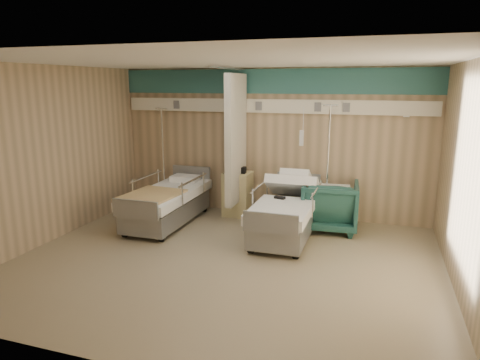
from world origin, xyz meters
name	(u,v)px	position (x,y,z in m)	size (l,w,h in m)	color
ground	(226,262)	(0.00, 0.00, 0.00)	(6.00, 5.00, 0.00)	gray
room_walls	(229,131)	(-0.03, 0.25, 1.86)	(6.04, 5.04, 2.82)	tan
bed_right	(286,218)	(0.60, 1.30, 0.32)	(1.00, 2.16, 0.63)	white
bed_left	(168,207)	(-1.60, 1.30, 0.32)	(1.00, 2.16, 0.63)	white
bedside_cabinet	(238,194)	(-0.55, 2.20, 0.42)	(0.50, 0.48, 0.85)	#D2C283
visitor_armchair	(330,206)	(1.25, 1.89, 0.43)	(0.93, 0.96, 0.87)	#1D4A44
waffle_blanket	(332,179)	(1.26, 1.90, 0.90)	(0.63, 0.56, 0.07)	white
iv_stand_right	(326,201)	(1.16, 2.11, 0.44)	(0.39, 0.39, 2.16)	silver
iv_stand_left	(165,189)	(-2.08, 2.10, 0.42)	(0.37, 0.37, 2.05)	silver
call_remote	(280,198)	(0.47, 1.35, 0.65)	(0.18, 0.08, 0.04)	black
tan_blanket	(151,195)	(-1.65, 0.84, 0.65)	(0.84, 1.06, 0.04)	tan
toiletry_bag	(240,170)	(-0.48, 2.13, 0.91)	(0.22, 0.14, 0.12)	black
white_cup	(234,168)	(-0.66, 2.30, 0.91)	(0.08, 0.08, 0.12)	white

